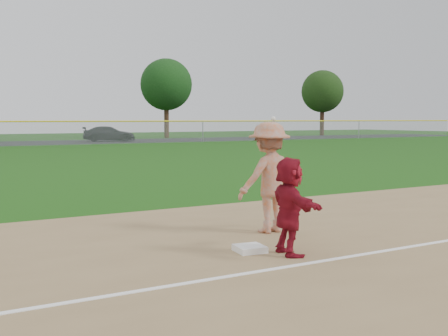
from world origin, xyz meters
TOP-DOWN VIEW (x-y plane):
  - ground at (0.00, 0.00)m, footprint 160.00×160.00m
  - foul_line at (0.00, -0.80)m, footprint 60.00×0.10m
  - first_base at (-0.22, 0.28)m, footprint 0.51×0.51m
  - base_runner at (0.23, -0.19)m, footprint 0.76×1.53m
  - car_right at (12.73, 45.96)m, footprint 5.43×3.36m
  - first_base_play at (0.98, 1.47)m, footprint 1.43×1.06m
  - tree_3 at (22.00, 52.80)m, footprint 6.00×6.00m
  - tree_4 at (44.00, 51.20)m, footprint 5.60×5.60m

SIDE VIEW (x-z plane):
  - ground at x=0.00m, z-range 0.00..0.00m
  - foul_line at x=0.00m, z-range 0.02..0.03m
  - first_base at x=-0.22m, z-range 0.02..0.12m
  - car_right at x=12.73m, z-range 0.01..1.48m
  - base_runner at x=0.23m, z-range 0.02..1.60m
  - first_base_play at x=0.98m, z-range -0.03..2.19m
  - tree_4 at x=44.00m, z-range 1.51..10.18m
  - tree_3 at x=22.00m, z-range 1.57..10.76m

